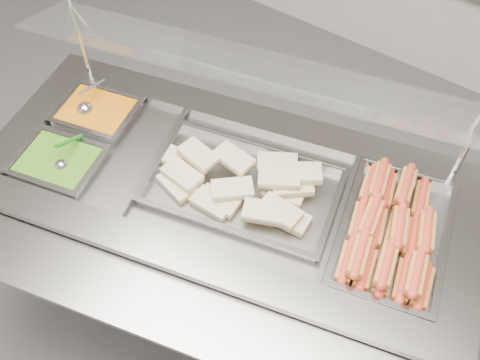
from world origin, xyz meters
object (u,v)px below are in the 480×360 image
Objects in this scene: steam_counter at (229,242)px; sneeze_guard at (249,68)px; ladle at (86,108)px; serving_spoon at (63,161)px; pan_wraps at (242,189)px; pan_hotdogs at (392,237)px.

steam_counter is 1.21× the size of sneeze_guard.
ladle reaches higher than steam_counter.
pan_wraps is at bearing 26.85° from serving_spoon.
serving_spoon reaches higher than steam_counter.
pan_wraps is 3.85× the size of ladle.
steam_counter is at bearing -165.66° from pan_hotdogs.
steam_counter is 0.79m from sneeze_guard.
steam_counter is 11.38× the size of serving_spoon.
pan_wraps is at bearing 14.34° from steam_counter.
serving_spoon is at bearing -158.77° from pan_hotdogs.
pan_hotdogs is at bearing 14.34° from steam_counter.
sneeze_guard reaches higher than pan_wraps.
steam_counter is 10.29× the size of ladle.
pan_hotdogs is (0.57, 0.14, 0.38)m from steam_counter.
ladle is at bearing -158.34° from sneeze_guard.
pan_hotdogs and pan_wraps have the same top height.
sneeze_guard reaches higher than pan_hotdogs.
sneeze_guard is (-0.05, 0.20, 0.76)m from steam_counter.
serving_spoon is at bearing -134.74° from sneeze_guard.
sneeze_guard is at bearing 175.06° from pan_hotdogs.
pan_hotdogs is 3.13× the size of ladle.
pan_hotdogs is at bearing 14.34° from pan_wraps.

